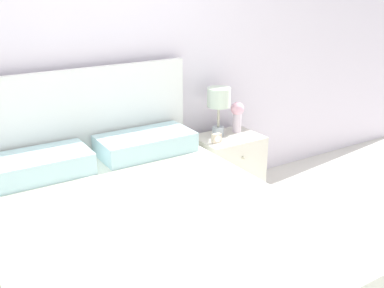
# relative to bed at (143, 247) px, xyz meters

# --- Properties ---
(ground_plane) EXTENTS (12.00, 12.00, 0.00)m
(ground_plane) POSITION_rel_bed_xyz_m (0.00, 0.97, -0.31)
(ground_plane) COLOR silver
(wall_back) EXTENTS (8.00, 0.06, 2.60)m
(wall_back) POSITION_rel_bed_xyz_m (0.00, 1.04, 0.99)
(wall_back) COLOR white
(wall_back) RESTS_ON ground_plane
(bed) EXTENTS (1.63, 2.08, 1.17)m
(bed) POSITION_rel_bed_xyz_m (0.00, 0.00, 0.00)
(bed) COLOR beige
(bed) RESTS_ON ground_plane
(nightstand) EXTENTS (0.52, 0.41, 0.54)m
(nightstand) POSITION_rel_bed_xyz_m (1.15, 0.75, -0.04)
(nightstand) COLOR silver
(nightstand) RESTS_ON ground_plane
(table_lamp) EXTENTS (0.19, 0.19, 0.40)m
(table_lamp) POSITION_rel_bed_xyz_m (1.09, 0.82, 0.52)
(table_lamp) COLOR #A8B2BC
(table_lamp) RESTS_ON nightstand
(flower_vase) EXTENTS (0.11, 0.11, 0.25)m
(flower_vase) POSITION_rel_bed_xyz_m (1.28, 0.81, 0.38)
(flower_vase) COLOR silver
(flower_vase) RESTS_ON nightstand
(alarm_clock) EXTENTS (0.08, 0.04, 0.07)m
(alarm_clock) POSITION_rel_bed_xyz_m (0.98, 0.69, 0.27)
(alarm_clock) COLOR beige
(alarm_clock) RESTS_ON nightstand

